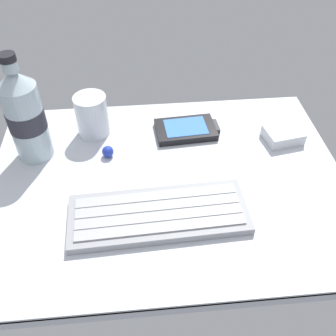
{
  "coord_description": "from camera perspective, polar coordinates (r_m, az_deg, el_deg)",
  "views": [
    {
      "loc": [
        -4.53,
        -48.04,
        49.29
      ],
      "look_at": [
        0.0,
        0.0,
        3.0
      ],
      "focal_mm": 41.04,
      "sensor_mm": 36.0,
      "label": 1
    }
  ],
  "objects": [
    {
      "name": "ground_plane",
      "position": [
        0.7,
        0.02,
        -2.5
      ],
      "size": [
        64.0,
        48.0,
        2.8
      ],
      "color": "silver"
    },
    {
      "name": "keyboard",
      "position": [
        0.63,
        -1.4,
        -6.86
      ],
      "size": [
        29.41,
        12.13,
        1.7
      ],
      "color": "#93969B",
      "rests_on": "ground_plane"
    },
    {
      "name": "handheld_device",
      "position": [
        0.79,
        2.74,
        5.74
      ],
      "size": [
        13.17,
        8.42,
        1.5
      ],
      "color": "black",
      "rests_on": "ground_plane"
    },
    {
      "name": "juice_cup",
      "position": [
        0.78,
        -11.18,
        7.47
      ],
      "size": [
        6.4,
        6.4,
        8.5
      ],
      "color": "silver",
      "rests_on": "ground_plane"
    },
    {
      "name": "water_bottle",
      "position": [
        0.73,
        -20.43,
        7.3
      ],
      "size": [
        6.73,
        6.73,
        20.8
      ],
      "color": "silver",
      "rests_on": "ground_plane"
    },
    {
      "name": "charger_block",
      "position": [
        0.8,
        16.7,
        4.71
      ],
      "size": [
        7.84,
        6.7,
        2.4
      ],
      "primitive_type": "cube",
      "rotation": [
        0.0,
        0.0,
        0.17
      ],
      "color": "silver",
      "rests_on": "ground_plane"
    },
    {
      "name": "trackball_mouse",
      "position": [
        0.74,
        -8.93,
        2.43
      ],
      "size": [
        2.2,
        2.2,
        2.2
      ],
      "primitive_type": "sphere",
      "color": "#2338B2",
      "rests_on": "ground_plane"
    }
  ]
}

